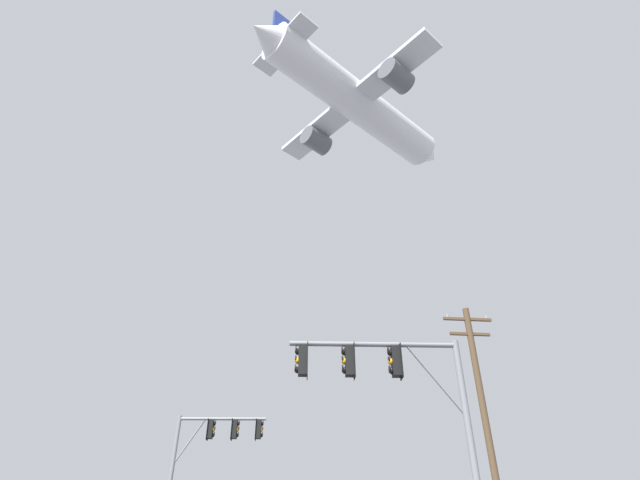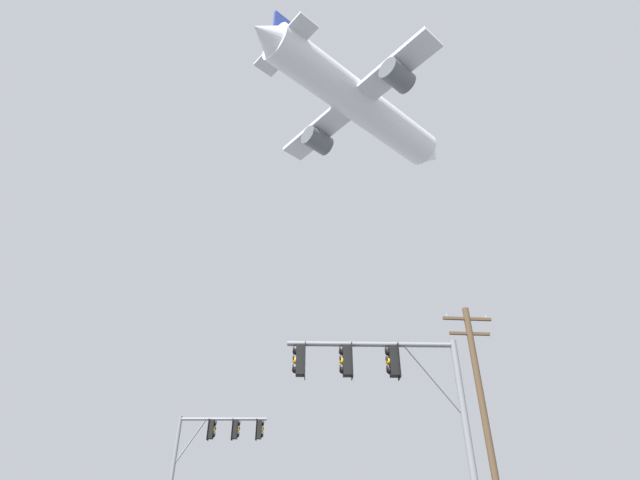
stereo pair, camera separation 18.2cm
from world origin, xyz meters
The scene contains 4 objects.
signal_pole_near centered at (2.85, 8.68, 4.92)m, with size 5.20×0.60×6.40m.
signal_pole_far centered at (-3.92, 21.38, 5.15)m, with size 4.63×0.65×6.75m.
utility_pole centered at (7.76, 14.15, 5.34)m, with size 2.20×0.28×10.08m.
airplane centered at (6.90, 31.95, 43.64)m, with size 25.47×20.64×7.97m.
Camera 1 is at (-0.54, -5.13, 1.12)m, focal length 26.75 mm.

